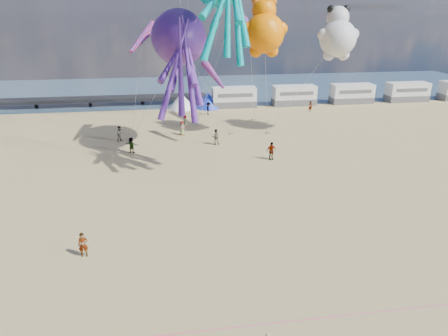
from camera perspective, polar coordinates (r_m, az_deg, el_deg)
ground at (r=24.60m, az=3.18°, el=-13.45°), size 120.00×120.00×0.00m
water at (r=76.07m, az=-5.06°, el=11.13°), size 120.00×120.00×0.00m
pier at (r=69.20m, az=-28.53°, el=8.32°), size 60.00×3.00×0.50m
motorhome_0 at (r=61.80m, az=1.43°, el=10.08°), size 6.60×2.50×3.00m
motorhome_1 at (r=64.05m, az=9.97°, el=10.19°), size 6.60×2.50×3.00m
motorhome_2 at (r=67.58m, az=17.78°, el=10.09°), size 6.60×2.50×3.00m
motorhome_3 at (r=72.19m, az=24.70°, el=9.85°), size 6.60×2.50×3.00m
tent_white at (r=61.06m, az=-6.10°, el=9.53°), size 4.00×4.00×2.40m
tent_blue at (r=61.33m, az=-2.32°, el=9.69°), size 4.00×4.00×2.40m
rope_line at (r=20.82m, az=6.05°, el=-21.28°), size 34.00×0.03×0.03m
standing_person at (r=26.20m, az=-19.48°, el=-10.30°), size 0.64×0.47×1.61m
beachgoer_0 at (r=48.08m, az=-5.99°, el=5.66°), size 0.66×0.48×1.65m
beachgoer_1 at (r=47.00m, az=-14.61°, el=4.76°), size 1.02×1.01×1.78m
beachgoer_2 at (r=57.26m, az=-2.25°, el=8.48°), size 0.67×0.86×1.77m
beachgoer_3 at (r=40.15m, az=6.76°, el=2.44°), size 1.32×0.95×1.84m
beachgoer_4 at (r=42.89m, az=-13.08°, el=3.20°), size 1.07×0.82×1.69m
beachgoer_5 at (r=60.32m, az=12.24°, el=8.60°), size 1.25×1.44×1.57m
beachgoer_6 at (r=51.64m, az=-5.60°, el=6.76°), size 0.51×0.64×1.54m
beachgoer_7 at (r=44.40m, az=-1.21°, el=4.47°), size 0.89×0.60×1.77m
sandbag_a at (r=47.23m, az=-13.13°, el=3.99°), size 0.50×0.35×0.22m
sandbag_b at (r=48.35m, az=1.05°, el=4.99°), size 0.50×0.35×0.22m
sandbag_c at (r=48.84m, az=6.28°, el=5.03°), size 0.50×0.35×0.22m
sandbag_d at (r=54.73m, az=4.27°, el=6.96°), size 0.50×0.35×0.22m
sandbag_e at (r=51.97m, az=-3.87°, el=6.16°), size 0.50×0.35×0.22m
kite_octopus_purple at (r=41.76m, az=-6.48°, el=18.07°), size 5.67×10.97×12.03m
kite_panda at (r=47.81m, az=15.94°, el=17.36°), size 5.22×4.95×6.86m
kite_teddy_orange at (r=45.40m, az=5.82°, el=18.60°), size 5.85×5.59×7.30m
windsock_left at (r=43.59m, az=-11.57°, el=17.71°), size 3.31×6.31×6.34m
windsock_mid at (r=50.28m, az=3.71°, el=19.01°), size 1.61×5.71×5.63m
windsock_right at (r=43.09m, az=-1.48°, el=13.13°), size 2.55×4.30×4.30m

